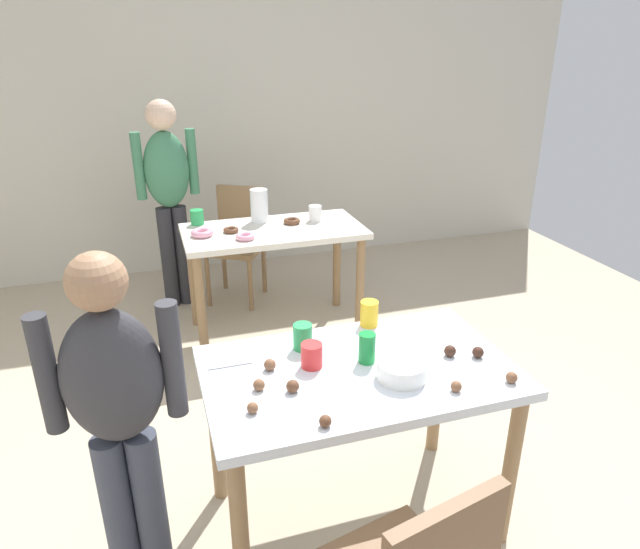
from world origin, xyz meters
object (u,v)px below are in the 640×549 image
at_px(dining_table_near, 358,391).
at_px(person_girl_near, 118,410).
at_px(person_adult_far, 168,187).
at_px(pitcher_far, 259,206).
at_px(dining_table_far, 274,245).
at_px(soda_can, 367,348).
at_px(chair_far_table, 238,236).
at_px(mixing_bowl, 402,370).

xyz_separation_m(dining_table_near, person_girl_near, (-0.87, -0.06, 0.15)).
xyz_separation_m(dining_table_near, person_adult_far, (-0.54, 2.41, 0.28)).
height_order(person_girl_near, person_adult_far, person_adult_far).
height_order(dining_table_near, pitcher_far, pitcher_far).
distance_m(dining_table_far, soda_can, 1.75).
height_order(soda_can, pitcher_far, pitcher_far).
height_order(chair_far_table, person_girl_near, person_girl_near).
relative_size(dining_table_near, chair_far_table, 1.36).
bearing_deg(chair_far_table, dining_table_far, -78.10).
distance_m(dining_table_near, dining_table_far, 1.78).
bearing_deg(person_adult_far, soda_can, -76.18).
height_order(chair_far_table, soda_can, soda_can).
bearing_deg(chair_far_table, mixing_bowl, -85.91).
height_order(dining_table_near, dining_table_far, same).
bearing_deg(person_girl_near, mixing_bowl, -2.77).
height_order(person_adult_far, mixing_bowl, person_adult_far).
distance_m(dining_table_far, pitcher_far, 0.30).
bearing_deg(person_girl_near, pitcher_far, 65.94).
bearing_deg(mixing_bowl, dining_table_far, 91.35).
relative_size(dining_table_near, person_girl_near, 0.88).
xyz_separation_m(dining_table_far, person_girl_near, (-0.96, -1.84, 0.16)).
distance_m(dining_table_near, person_girl_near, 0.89).
relative_size(chair_far_table, mixing_bowl, 4.67).
bearing_deg(pitcher_far, dining_table_far, -72.56).
bearing_deg(person_girl_near, dining_table_far, 62.53).
relative_size(dining_table_far, person_adult_far, 0.77).
relative_size(soda_can, pitcher_far, 0.54).
distance_m(chair_far_table, person_girl_near, 2.63).
bearing_deg(soda_can, person_girl_near, -173.96).
bearing_deg(dining_table_near, pitcher_far, 89.24).
bearing_deg(dining_table_near, chair_far_table, 91.29).
xyz_separation_m(chair_far_table, person_adult_far, (-0.48, -0.01, 0.43)).
bearing_deg(person_girl_near, soda_can, 6.04).
height_order(mixing_bowl, soda_can, soda_can).
xyz_separation_m(dining_table_near, mixing_bowl, (0.13, -0.11, 0.14)).
relative_size(chair_far_table, person_girl_near, 0.65).
distance_m(dining_table_far, person_girl_near, 2.08).
relative_size(dining_table_near, mixing_bowl, 6.37).
bearing_deg(dining_table_near, soda_can, 35.51).
bearing_deg(mixing_bowl, pitcher_far, 92.78).
relative_size(person_girl_near, soda_can, 11.04).
xyz_separation_m(dining_table_near, soda_can, (0.05, 0.03, 0.17)).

